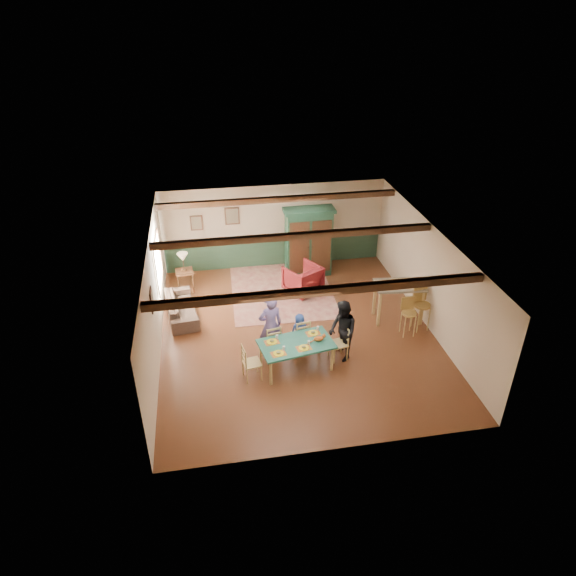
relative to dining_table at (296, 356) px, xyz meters
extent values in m
plane|color=#4E2616|center=(0.29, 1.39, -0.35)|extent=(8.00, 8.00, 0.00)
cube|color=beige|center=(0.29, 5.39, 1.00)|extent=(7.00, 0.02, 2.70)
cube|color=beige|center=(-3.21, 1.39, 1.00)|extent=(0.02, 8.00, 2.70)
cube|color=beige|center=(3.79, 1.39, 1.00)|extent=(0.02, 8.00, 2.70)
cube|color=silver|center=(0.29, 1.39, 2.35)|extent=(7.00, 8.00, 0.02)
cube|color=#1E3726|center=(0.29, 5.37, 0.10)|extent=(6.95, 0.03, 0.90)
cube|color=black|center=(0.29, -0.91, 2.26)|extent=(6.95, 0.16, 0.16)
cube|color=black|center=(0.29, 1.79, 2.26)|extent=(6.95, 0.16, 0.16)
cube|color=black|center=(0.29, 4.39, 2.26)|extent=(6.95, 0.16, 0.16)
imported|color=#6F5B9D|center=(-0.51, 0.68, 0.46)|extent=(0.65, 0.49, 1.63)
imported|color=black|center=(1.16, 0.21, 0.42)|extent=(0.71, 0.85, 1.56)
imported|color=navy|center=(0.24, 0.81, 0.12)|extent=(0.51, 0.38, 0.95)
cube|color=beige|center=(0.24, 3.63, -0.35)|extent=(3.08, 3.61, 0.01)
cube|color=black|center=(1.24, 4.59, 0.74)|extent=(1.55, 0.64, 2.18)
imported|color=#4B0F15|center=(0.85, 3.48, 0.08)|extent=(1.26, 1.27, 0.86)
imported|color=#423229|center=(-2.70, 2.77, -0.08)|extent=(0.99, 1.97, 0.55)
camera|label=1|loc=(-1.84, -9.48, 7.42)|focal=32.00mm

